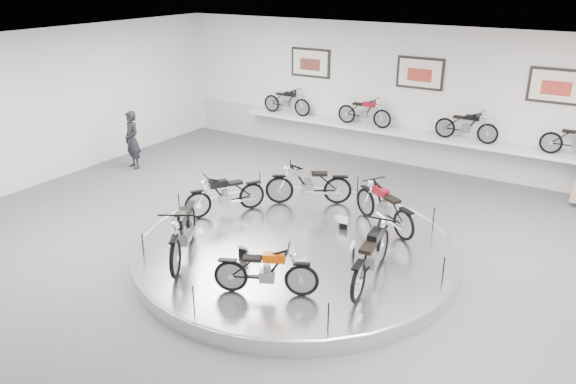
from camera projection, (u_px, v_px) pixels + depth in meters
The scene contains 21 objects.
floor at pixel (288, 263), 11.07m from camera, with size 16.00×16.00×0.00m, color #555557.
ceiling at pixel (288, 57), 9.58m from camera, with size 16.00×16.00×0.00m, color white.
wall_back at pixel (418, 98), 15.85m from camera, with size 16.00×16.00×0.00m, color white.
wall_left at pixel (21, 113), 14.24m from camera, with size 14.00×14.00×0.00m, color white.
dado_band at pixel (414, 147), 16.37m from camera, with size 15.68×0.04×1.10m, color #BCBCBA.
display_platform at pixel (296, 250), 11.25m from camera, with size 6.40×6.40×0.30m, color silver.
platform_rim at pixel (296, 245), 11.20m from camera, with size 6.40×6.40×0.10m, color #B2B2BA.
shelf at pixel (412, 135), 15.98m from camera, with size 11.00×0.55×0.10m, color silver.
poster_left at pixel (310, 63), 17.27m from camera, with size 1.35×0.06×0.88m, color #EEEACB.
poster_center at pixel (420, 73), 15.56m from camera, with size 1.35×0.06×0.88m, color #EEEACB.
poster_right at pixel (557, 86), 13.85m from camera, with size 1.35×0.06×0.88m, color #EEEACB.
shelf_bike_a at pixel (287, 103), 17.89m from camera, with size 1.22×0.42×0.73m, color black, non-canonical shape.
shelf_bike_b at pixel (364, 114), 16.56m from camera, with size 1.22×0.42×0.73m, color maroon, non-canonical shape.
shelf_bike_c at pixel (466, 128), 15.10m from camera, with size 1.22×0.42×0.73m, color black, non-canonical shape.
bike_a at pixel (384, 206), 11.71m from camera, with size 1.66×0.59×0.98m, color maroon, non-canonical shape.
bike_b at pixel (309, 183), 12.91m from camera, with size 1.70×0.60×1.00m, color #BBBBC1, non-canonical shape.
bike_c at pixel (225, 194), 12.40m from camera, with size 1.59×0.56×0.93m, color black, non-canonical shape.
bike_d at pixel (183, 231), 10.47m from camera, with size 1.86×0.65×1.09m, color black, non-canonical shape.
bike_e at pixel (266, 270), 9.30m from camera, with size 1.50×0.53×0.88m, color #AD4000, non-canonical shape.
bike_f at pixel (371, 255), 9.66m from camera, with size 1.76×0.62×1.04m, color black, non-canonical shape.
visitor at pixel (132, 140), 16.06m from camera, with size 0.61×0.40×1.67m, color black.
Camera 1 is at (5.14, -8.29, 5.40)m, focal length 35.00 mm.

